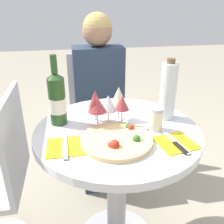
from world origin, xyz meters
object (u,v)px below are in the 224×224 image
object	(u,v)px
seated_diner	(101,109)
tall_carafe	(168,91)
wine_bottle	(57,99)
chair_behind_diner	(99,115)
dining_table	(117,162)
pizza_large	(117,140)

from	to	relation	value
seated_diner	tall_carafe	size ratio (longest dim) A/B	4.02
wine_bottle	chair_behind_diner	bearing A→B (deg)	68.17
wine_bottle	tall_carafe	world-z (taller)	wine_bottle
seated_diner	tall_carafe	xyz separation A→B (m)	(0.26, -0.57, 0.32)
chair_behind_diner	dining_table	bearing A→B (deg)	89.63
tall_carafe	dining_table	bearing A→B (deg)	-164.82
wine_bottle	seated_diner	bearing A→B (deg)	63.15
dining_table	wine_bottle	size ratio (longest dim) A/B	2.33
pizza_large	chair_behind_diner	bearing A→B (deg)	88.08
seated_diner	wine_bottle	size ratio (longest dim) A/B	3.68
dining_table	chair_behind_diner	world-z (taller)	chair_behind_diner
dining_table	pizza_large	size ratio (longest dim) A/B	2.53
seated_diner	tall_carafe	world-z (taller)	seated_diner
dining_table	wine_bottle	distance (m)	0.43
chair_behind_diner	wine_bottle	size ratio (longest dim) A/B	2.75
wine_bottle	tall_carafe	bearing A→B (deg)	-3.70
seated_diner	tall_carafe	bearing A→B (deg)	114.32
dining_table	chair_behind_diner	bearing A→B (deg)	89.63
seated_diner	pizza_large	xyz separation A→B (m)	(-0.03, -0.76, 0.19)
pizza_large	dining_table	bearing A→B (deg)	78.15
pizza_large	wine_bottle	bearing A→B (deg)	136.89
chair_behind_diner	wine_bottle	xyz separation A→B (m)	(-0.27, -0.67, 0.42)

